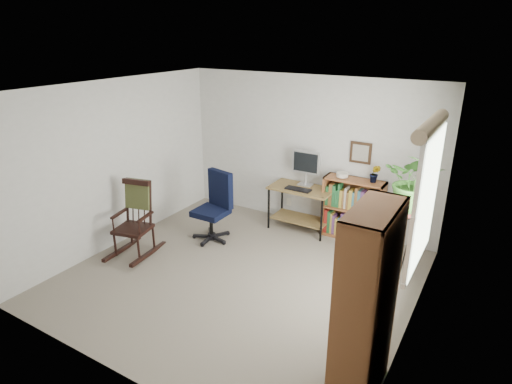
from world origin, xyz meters
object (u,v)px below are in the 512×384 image
Objects in this scene: rocking_chair at (132,219)px; tall_bookshelf at (366,308)px; low_bookshelf at (352,209)px; desk at (301,209)px; office_chair at (210,207)px.

tall_bookshelf is at bearing -25.88° from rocking_chair.
rocking_chair is 1.14× the size of low_bookshelf.
desk is at bearing 36.48° from rocking_chair.
low_bookshelf is (1.81, 1.15, -0.06)m from office_chair.
tall_bookshelf reaches higher than rocking_chair.
low_bookshelf is 3.11m from tall_bookshelf.
office_chair is 1.15m from rocking_chair.
tall_bookshelf is (1.87, -2.77, 0.53)m from desk.
rocking_chair is (-1.67, -1.96, 0.19)m from desk.
tall_bookshelf is at bearing -69.75° from low_bookshelf.
desk is 1.03× the size of low_bookshelf.
office_chair is 1.13× the size of low_bookshelf.
rocking_chair is (-0.67, -0.93, 0.01)m from office_chair.
low_bookshelf is (2.48, 2.08, -0.07)m from rocking_chair.
desk is at bearing -171.51° from low_bookshelf.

